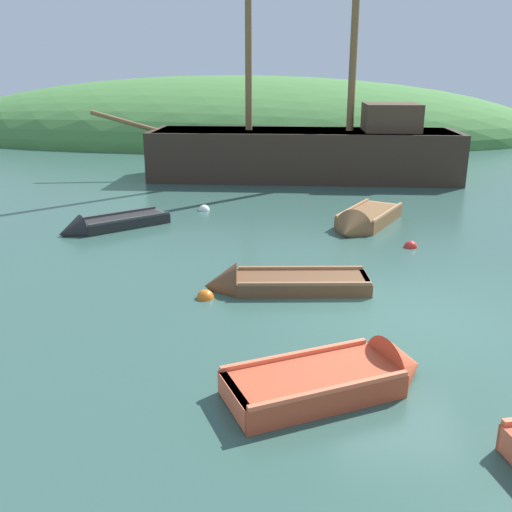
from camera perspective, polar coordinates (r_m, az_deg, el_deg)
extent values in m
plane|color=#33564C|center=(11.19, 14.62, -5.82)|extent=(120.00, 120.00, 0.00)
ellipsoid|color=#477F3D|center=(41.81, -2.27, 11.96)|extent=(43.38, 20.09, 8.18)
cube|color=#38281E|center=(24.70, 4.67, 9.13)|extent=(12.78, 3.58, 2.83)
cube|color=#997A51|center=(24.53, 4.75, 12.27)|extent=(12.27, 3.30, 0.10)
cylinder|color=olive|center=(25.57, -12.91, 12.92)|extent=(2.95, 0.23, 0.97)
cylinder|color=olive|center=(24.57, -0.77, 22.64)|extent=(0.28, 0.28, 8.72)
cylinder|color=olive|center=(24.55, 9.81, 21.39)|extent=(0.30, 0.30, 7.85)
cube|color=#4C3828|center=(24.77, 13.30, 13.32)|extent=(2.22, 2.44, 1.10)
cube|color=#C64C2D|center=(8.38, 5.61, -12.94)|extent=(2.69, 2.13, 0.47)
cone|color=#C64C2D|center=(9.11, 14.33, -10.74)|extent=(1.05, 1.26, 1.09)
cube|color=#FF6E48|center=(7.93, -2.12, -14.20)|extent=(0.57, 0.98, 0.33)
cube|color=#FF6E48|center=(8.47, 8.26, -11.29)|extent=(0.64, 1.03, 0.05)
cube|color=#FF6E48|center=(8.12, 2.91, -12.51)|extent=(0.64, 1.03, 0.05)
cube|color=#FF6E48|center=(7.84, 7.52, -13.10)|extent=(2.17, 1.15, 0.07)
cube|color=#FF6E48|center=(8.66, 4.01, -9.77)|extent=(2.17, 1.15, 0.07)
cube|color=brown|center=(17.72, 11.26, 3.67)|extent=(2.24, 2.94, 0.49)
cone|color=brown|center=(16.19, 9.26, 2.43)|extent=(1.31, 1.10, 1.13)
cube|color=#AE7B4F|center=(18.90, 12.59, 4.71)|extent=(1.01, 0.57, 0.34)
cube|color=#AE7B4F|center=(17.24, 10.77, 3.94)|extent=(1.06, 0.64, 0.05)
cube|color=#AE7B4F|center=(18.11, 11.79, 4.55)|extent=(1.06, 0.64, 0.05)
cube|color=#AE7B4F|center=(17.83, 9.63, 4.77)|extent=(1.21, 2.41, 0.07)
cube|color=#AE7B4F|center=(17.49, 13.02, 4.30)|extent=(1.21, 2.41, 0.07)
cube|color=black|center=(17.43, -13.01, 3.16)|extent=(2.57, 2.44, 0.40)
cone|color=black|center=(16.86, -18.00, 2.24)|extent=(1.10, 1.12, 0.92)
cube|color=#3B3B3B|center=(17.94, -9.41, 4.00)|extent=(0.67, 0.73, 0.28)
cube|color=#3B3B3B|center=(17.22, -14.40, 3.36)|extent=(0.73, 0.78, 0.05)
cube|color=#3B3B3B|center=(17.58, -11.70, 3.85)|extent=(0.73, 0.78, 0.05)
cube|color=#3B3B3B|center=(17.77, -13.66, 4.16)|extent=(1.94, 1.75, 0.07)
cube|color=#3B3B3B|center=(16.98, -12.43, 3.62)|extent=(1.94, 1.75, 0.07)
cube|color=brown|center=(12.15, 4.64, -2.96)|extent=(2.86, 1.32, 0.39)
cone|color=brown|center=(12.11, -3.54, -3.00)|extent=(0.78, 1.07, 1.01)
cube|color=#8E6242|center=(12.32, 10.85, -2.64)|extent=(0.21, 0.97, 0.27)
cube|color=#8E6242|center=(12.07, 2.36, -2.38)|extent=(0.27, 0.99, 0.05)
cube|color=#8E6242|center=(12.15, 6.93, -2.35)|extent=(0.27, 0.99, 0.05)
cube|color=#8E6242|center=(12.53, 4.47, -1.20)|extent=(2.71, 0.33, 0.07)
cube|color=#8E6242|center=(11.61, 4.88, -2.80)|extent=(2.71, 0.33, 0.07)
sphere|color=orange|center=(11.71, -5.08, -4.19)|extent=(0.36, 0.36, 0.36)
sphere|color=white|center=(19.05, -5.19, 4.56)|extent=(0.37, 0.37, 0.37)
sphere|color=red|center=(15.52, 15.15, 0.86)|extent=(0.34, 0.34, 0.34)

